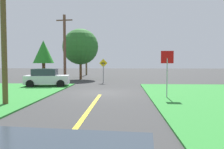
% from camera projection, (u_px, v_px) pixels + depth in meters
% --- Properties ---
extents(ground_plane, '(120.00, 120.00, 0.00)m').
position_uv_depth(ground_plane, '(101.00, 93.00, 17.10)').
color(ground_plane, '#353535').
extents(lane_stripe_center, '(0.20, 14.00, 0.01)m').
position_uv_depth(lane_stripe_center, '(81.00, 120.00, 9.12)').
color(lane_stripe_center, yellow).
rests_on(lane_stripe_center, ground).
extents(stop_sign, '(0.76, 0.07, 2.92)m').
position_uv_depth(stop_sign, '(167.00, 65.00, 14.36)').
color(stop_sign, '#9EA0A8').
rests_on(stop_sign, ground).
extents(parked_car_near_building, '(4.01, 2.35, 1.62)m').
position_uv_depth(parked_car_near_building, '(47.00, 78.00, 21.23)').
color(parked_car_near_building, silver).
rests_on(parked_car_near_building, ground).
extents(utility_pole_near, '(1.80, 0.28, 7.82)m').
position_uv_depth(utility_pole_near, '(4.00, 27.00, 12.04)').
color(utility_pole_near, brown).
rests_on(utility_pole_near, ground).
extents(utility_pole_mid, '(1.80, 0.35, 7.30)m').
position_uv_depth(utility_pole_mid, '(65.00, 48.00, 25.57)').
color(utility_pole_mid, brown).
rests_on(utility_pole_mid, ground).
extents(utility_pole_far, '(1.80, 0.29, 7.49)m').
position_uv_depth(utility_pole_far, '(86.00, 52.00, 39.05)').
color(utility_pole_far, brown).
rests_on(utility_pole_far, ground).
extents(direction_sign, '(0.89, 0.21, 2.55)m').
position_uv_depth(direction_sign, '(103.00, 68.00, 25.15)').
color(direction_sign, slate).
rests_on(direction_sign, ground).
extents(oak_tree_left, '(4.51, 4.51, 6.39)m').
position_uv_depth(oak_tree_left, '(80.00, 47.00, 29.78)').
color(oak_tree_left, brown).
rests_on(oak_tree_left, ground).
extents(pine_tree_center, '(2.93, 2.93, 5.26)m').
position_uv_depth(pine_tree_center, '(43.00, 52.00, 33.35)').
color(pine_tree_center, brown).
rests_on(pine_tree_center, ground).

